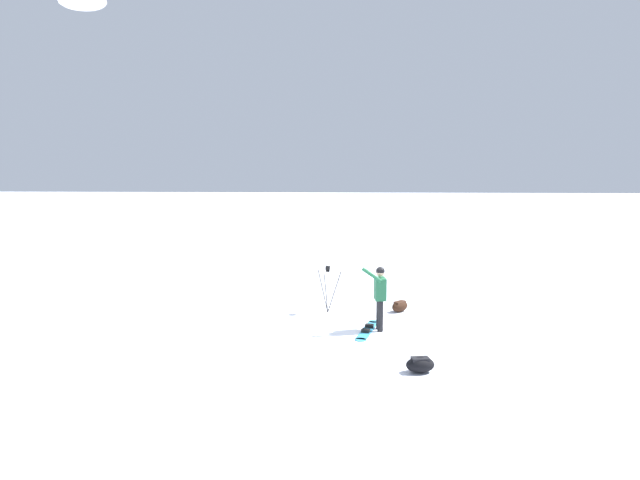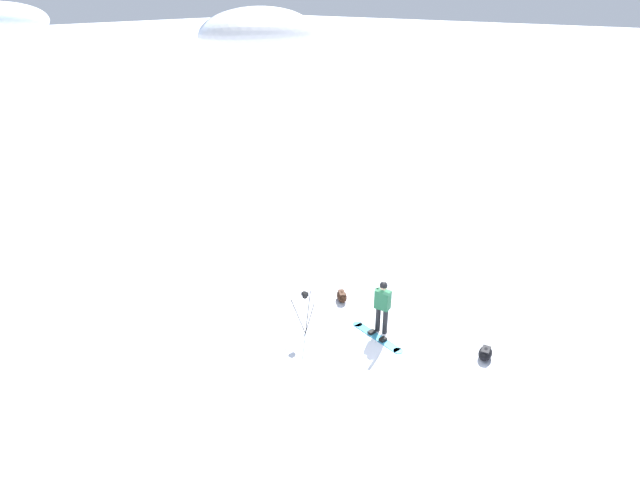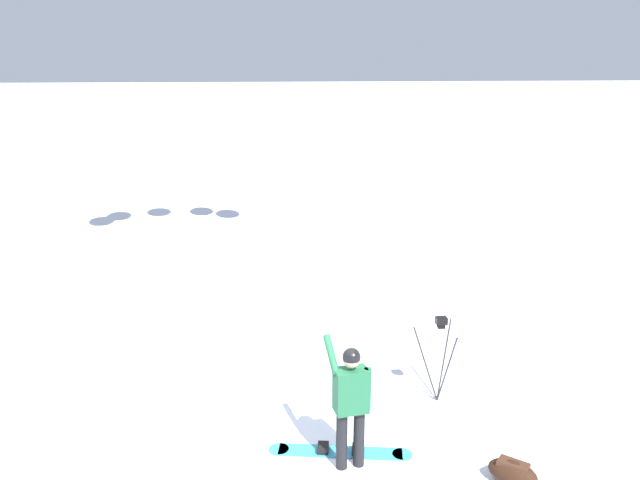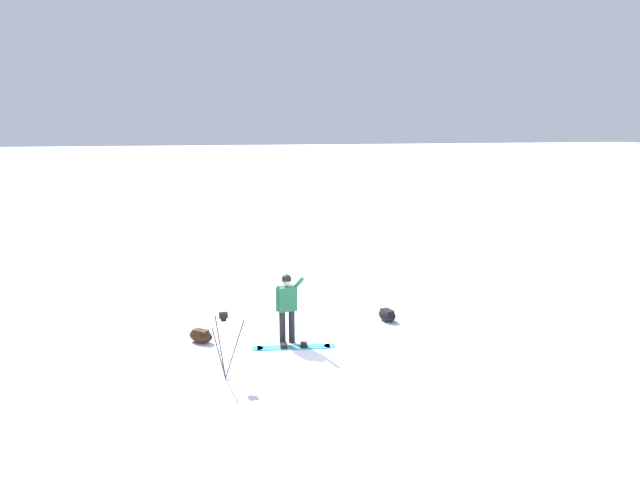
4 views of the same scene
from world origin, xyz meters
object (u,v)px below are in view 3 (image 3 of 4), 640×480
(snowboard, at_px, (340,451))
(camera_tripod, at_px, (440,342))
(snowboarder, at_px, (351,396))
(gear_bag_small, at_px, (513,472))

(snowboard, xyz_separation_m, camera_tripod, (1.14, -1.62, 0.92))
(snowboarder, distance_m, gear_bag_small, 2.10)
(snowboarder, distance_m, snowboard, 0.98)
(snowboard, relative_size, camera_tripod, 1.38)
(snowboarder, bearing_deg, camera_tripod, -47.20)
(gear_bag_small, bearing_deg, camera_tripod, 8.71)
(snowboarder, distance_m, camera_tripod, 2.10)
(snowboarder, relative_size, snowboard, 0.88)
(snowboarder, xyz_separation_m, gear_bag_small, (-0.59, -1.85, -0.79))
(snowboard, distance_m, camera_tripod, 2.18)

